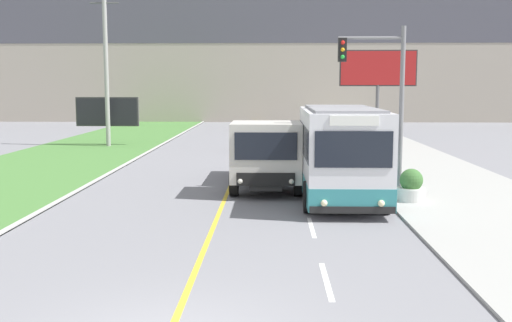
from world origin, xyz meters
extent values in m
cube|color=silver|center=(2.75, 3.20, 0.00)|extent=(0.12, 2.40, 0.01)
cube|color=silver|center=(2.75, 7.80, 0.00)|extent=(0.12, 2.40, 0.01)
cube|color=silver|center=(2.75, 12.40, 0.00)|extent=(0.12, 2.40, 0.01)
cube|color=silver|center=(2.75, 17.00, 0.00)|extent=(0.12, 2.40, 0.01)
cube|color=silver|center=(2.75, 21.60, 0.00)|extent=(0.12, 2.40, 0.01)
cube|color=silver|center=(2.75, 26.20, 0.00)|extent=(0.12, 2.40, 0.01)
cube|color=#A89E8E|center=(0.00, 58.27, 11.69)|extent=(80.00, 8.00, 23.39)
cube|color=#4C4C56|center=(0.00, 54.25, 12.28)|extent=(80.00, 0.04, 8.19)
cube|color=silver|center=(3.96, 11.38, 1.70)|extent=(2.52, 5.95, 2.85)
cube|color=teal|center=(3.96, 11.38, 0.62)|extent=(2.54, 5.97, 0.70)
cube|color=black|center=(3.96, 11.38, 2.13)|extent=(2.55, 5.47, 1.00)
cube|color=gray|center=(3.96, 11.38, 3.17)|extent=(2.14, 5.35, 0.08)
cube|color=black|center=(3.96, 8.38, 2.13)|extent=(2.22, 0.04, 1.05)
cube|color=black|center=(3.96, 8.37, 0.38)|extent=(2.47, 0.06, 0.20)
sphere|color=#F4EAB2|center=(3.14, 8.36, 0.57)|extent=(0.20, 0.20, 0.20)
sphere|color=#F4EAB2|center=(4.78, 8.36, 0.57)|extent=(0.20, 0.20, 0.20)
cube|color=white|center=(3.96, 8.38, 2.95)|extent=(1.39, 0.04, 0.28)
cylinder|color=black|center=(2.76, 9.71, 0.50)|extent=(0.28, 1.00, 1.00)
cylinder|color=black|center=(5.16, 9.71, 0.50)|extent=(0.28, 1.00, 1.00)
cylinder|color=black|center=(2.76, 13.28, 0.50)|extent=(0.28, 1.00, 1.00)
cylinder|color=black|center=(5.16, 13.28, 0.50)|extent=(0.28, 1.00, 1.00)
cube|color=black|center=(1.43, 14.88, 0.45)|extent=(1.12, 6.79, 0.20)
cube|color=beige|center=(1.43, 12.71, 1.58)|extent=(2.49, 2.44, 2.07)
cube|color=black|center=(1.43, 11.47, 1.89)|extent=(2.12, 0.04, 0.93)
cube|color=black|center=(1.43, 11.46, 0.77)|extent=(1.99, 0.06, 0.44)
sphere|color=silver|center=(0.56, 11.45, 0.70)|extent=(0.18, 0.18, 0.18)
sphere|color=silver|center=(2.30, 11.45, 0.70)|extent=(0.18, 0.18, 0.18)
cube|color=slate|center=(1.43, 16.23, 0.61)|extent=(2.36, 4.09, 0.12)
cube|color=slate|center=(0.31, 16.23, 1.22)|extent=(0.12, 4.09, 1.34)
cube|color=slate|center=(2.55, 16.23, 1.22)|extent=(0.12, 4.09, 1.34)
cube|color=slate|center=(1.43, 14.24, 1.22)|extent=(2.36, 0.12, 1.34)
cube|color=slate|center=(1.43, 18.21, 1.22)|extent=(2.36, 0.12, 1.34)
cube|color=slate|center=(1.43, 14.24, 2.01)|extent=(2.36, 0.12, 0.24)
cylinder|color=black|center=(0.28, 12.46, 0.52)|extent=(0.30, 1.04, 1.04)
cylinder|color=black|center=(2.58, 12.46, 0.52)|extent=(0.30, 1.04, 1.04)
cylinder|color=black|center=(0.28, 16.43, 0.52)|extent=(0.30, 1.04, 1.04)
cylinder|color=black|center=(2.58, 16.43, 0.52)|extent=(0.30, 1.04, 1.04)
cube|color=maroon|center=(1.54, 27.39, 0.49)|extent=(1.80, 4.30, 0.61)
cube|color=black|center=(1.54, 27.50, 1.12)|extent=(1.53, 2.37, 0.65)
cylinder|color=black|center=(0.73, 26.10, 0.31)|extent=(0.18, 0.62, 0.62)
cylinder|color=black|center=(2.35, 26.10, 0.31)|extent=(0.18, 0.62, 0.62)
cylinder|color=black|center=(0.73, 28.68, 0.31)|extent=(0.18, 0.62, 0.62)
cylinder|color=black|center=(2.35, 28.68, 0.31)|extent=(0.18, 0.62, 0.62)
cylinder|color=#9E9E99|center=(-8.84, 29.33, 5.11)|extent=(0.28, 0.28, 10.23)
cylinder|color=#4C4C4C|center=(-8.84, 29.33, 9.00)|extent=(1.80, 0.08, 0.08)
cylinder|color=slate|center=(6.08, 12.13, 2.96)|extent=(0.16, 0.16, 5.93)
cylinder|color=slate|center=(4.98, 12.13, 5.53)|extent=(2.20, 0.10, 0.10)
cube|color=black|center=(4.02, 12.13, 5.13)|extent=(0.28, 0.24, 0.80)
sphere|color=red|center=(4.02, 12.00, 5.37)|extent=(0.14, 0.14, 0.14)
sphere|color=orange|center=(4.02, 12.00, 5.13)|extent=(0.14, 0.14, 0.14)
sphere|color=green|center=(4.02, 12.00, 4.89)|extent=(0.14, 0.14, 0.14)
cylinder|color=#59595B|center=(8.99, 33.51, 1.95)|extent=(0.24, 0.24, 3.91)
cube|color=#333333|center=(8.99, 33.51, 5.07)|extent=(5.32, 0.20, 2.49)
cube|color=#AD1E1E|center=(8.99, 33.40, 5.07)|extent=(5.16, 0.02, 2.33)
cylinder|color=#59595B|center=(-9.07, 30.11, 0.67)|extent=(0.24, 0.24, 1.33)
cube|color=#333333|center=(-9.07, 30.11, 2.20)|extent=(4.07, 0.20, 1.88)
cube|color=black|center=(-9.07, 30.00, 2.20)|extent=(3.91, 0.02, 1.72)
cylinder|color=silver|center=(6.31, 11.33, 0.30)|extent=(0.96, 0.96, 0.44)
sphere|color=#3D6B33|center=(6.31, 11.33, 0.78)|extent=(0.77, 0.77, 0.77)
cylinder|color=silver|center=(6.35, 15.58, 0.32)|extent=(1.04, 1.04, 0.49)
sphere|color=#3D6B33|center=(6.35, 15.58, 0.85)|extent=(0.84, 0.84, 0.84)
cylinder|color=silver|center=(6.40, 19.82, 0.32)|extent=(0.94, 0.94, 0.47)
sphere|color=#3D6B33|center=(6.40, 19.82, 0.81)|extent=(0.75, 0.75, 0.75)
camera|label=1|loc=(1.63, -8.58, 3.98)|focal=42.00mm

